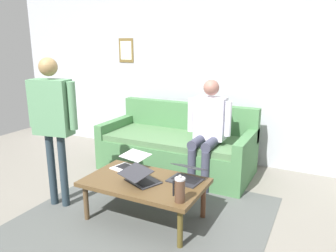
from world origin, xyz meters
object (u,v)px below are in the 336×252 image
person_standing (52,114)px  laptop_left (130,164)px  person_seated (208,126)px  laptop_right (187,175)px  coffee_table (145,184)px  french_press (180,190)px  couch (177,148)px  laptop_center (141,178)px

person_standing → laptop_left: bearing=-150.2°
person_seated → laptop_right: bearing=97.3°
coffee_table → french_press: (-0.48, 0.24, 0.15)m
couch → laptop_center: size_ratio=4.91×
laptop_center → person_seated: (-0.25, -1.15, 0.27)m
french_press → person_seated: (0.24, -1.33, 0.21)m
couch → person_standing: size_ratio=1.29×
couch → laptop_right: bearing=119.1°
laptop_left → french_press: bearing=150.4°
laptop_right → person_standing: bearing=15.4°
person_standing → couch: bearing=-115.2°
couch → person_standing: (0.70, 1.49, 0.70)m
french_press → person_seated: person_seated is taller
laptop_left → laptop_center: (-0.30, 0.27, 0.00)m
coffee_table → french_press: 0.56m
couch → coffee_table: bearing=101.5°
person_standing → laptop_center: bearing=-173.6°
person_standing → person_seated: 1.77m
laptop_center → laptop_right: 0.45m
person_standing → laptop_right: bearing=-164.6°
person_standing → person_seated: (-1.21, -1.26, -0.28)m
laptop_right → french_press: size_ratio=1.38×
coffee_table → person_seated: size_ratio=0.91×
coffee_table → laptop_center: (0.01, 0.06, 0.09)m
couch → coffee_table: (-0.27, 1.32, 0.06)m
person_standing → person_seated: bearing=-133.8°
french_press → coffee_table: bearing=-26.2°
laptop_center → person_standing: (0.96, 0.11, 0.55)m
person_standing → coffee_table: bearing=-170.1°
coffee_table → laptop_center: bearing=82.7°
coffee_table → french_press: size_ratio=4.78×
couch → laptop_left: bearing=88.0°
couch → french_press: couch is taller
couch → laptop_right: 1.29m
coffee_table → person_standing: size_ratio=0.74×
coffee_table → laptop_right: 0.42m
coffee_table → person_standing: bearing=9.9°
person_standing → person_seated: person_standing is taller
laptop_center → french_press: 0.53m
person_seated → french_press: bearing=100.3°
french_press → person_standing: (1.45, -0.07, 0.49)m
laptop_left → couch: bearing=-92.0°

